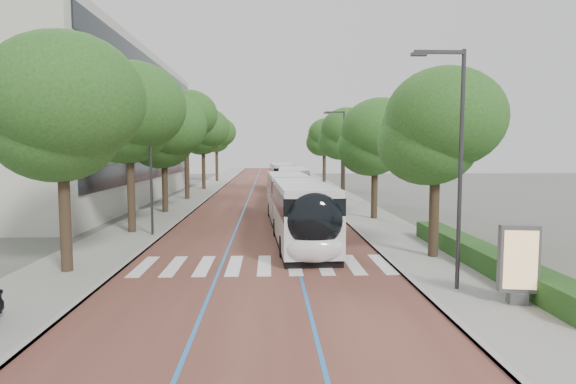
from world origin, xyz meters
The scene contains 20 objects.
ground centered at (0.00, 0.00, 0.00)m, with size 160.00×160.00×0.00m, color #51544C.
road centered at (0.00, 40.00, 0.01)m, with size 11.00×140.00×0.02m, color #562D26.
sidewalk_left centered at (-7.50, 40.00, 0.06)m, with size 4.00×140.00×0.12m, color gray.
sidewalk_right centered at (7.50, 40.00, 0.06)m, with size 4.00×140.00×0.12m, color gray.
kerb_left centered at (-5.60, 40.00, 0.06)m, with size 0.20×140.00×0.14m, color gray.
kerb_right centered at (5.60, 40.00, 0.06)m, with size 0.20×140.00×0.14m, color gray.
zebra_crossing centered at (0.20, 1.00, 0.03)m, with size 10.55×3.60×0.01m.
lane_line_left centered at (-1.60, 40.00, 0.02)m, with size 0.12×126.00×0.01m, color #2367B0.
lane_line_right centered at (1.60, 40.00, 0.02)m, with size 0.12×126.00×0.01m, color #2367B0.
office_building centered at (-19.47, 28.00, 7.00)m, with size 18.11×40.00×14.00m.
hedge centered at (9.10, 0.00, 0.52)m, with size 1.20×14.00×0.80m, color #1A3F16.
streetlight_near centered at (6.62, -3.00, 4.82)m, with size 1.82×0.20×8.00m.
streetlight_far centered at (6.62, 22.00, 4.82)m, with size 1.82×0.20×8.00m.
lamp_post_left centered at (-6.10, 8.00, 4.12)m, with size 0.14×0.14×8.00m, color #2F2E31.
trees_left centered at (-7.50, 23.69, 6.66)m, with size 5.97×60.61×9.95m.
trees_right centered at (7.70, 20.90, 5.84)m, with size 5.39×47.03×8.39m.
lead_bus centered at (1.91, 8.67, 1.63)m, with size 3.24×18.48×3.20m.
bus_queued_0 centered at (2.57, 24.40, 1.62)m, with size 2.90×12.47×3.20m.
bus_queued_1 centered at (2.03, 37.78, 1.62)m, with size 2.99×12.48×3.20m.
ad_panel centered at (8.02, -4.67, 1.40)m, with size 1.21×0.53×2.43m.
Camera 1 is at (0.39, -18.80, 4.83)m, focal length 30.00 mm.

